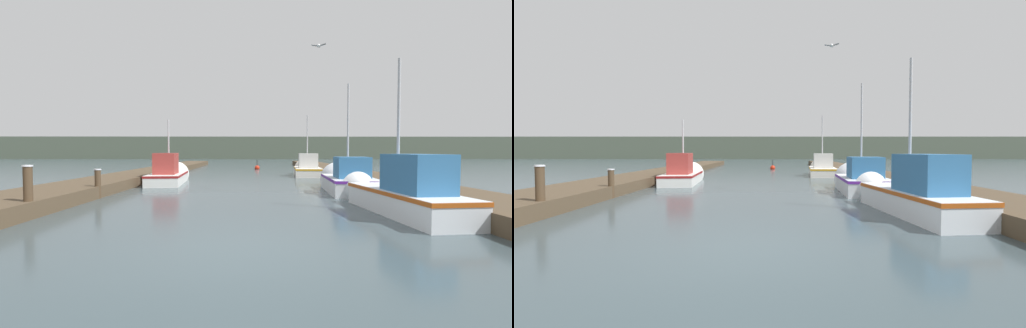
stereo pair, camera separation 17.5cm
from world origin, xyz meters
The scene contains 12 objects.
ground_plane centered at (0.00, 0.00, 0.00)m, with size 200.00×200.00×0.00m.
dock_left centered at (-6.45, 16.00, 0.22)m, with size 2.59×40.00×0.44m.
dock_right centered at (6.45, 16.00, 0.22)m, with size 2.59×40.00×0.44m.
distant_shore_ridge centered at (0.00, 70.28, 2.23)m, with size 120.00×16.00×4.47m.
fishing_boat_0 centered at (4.28, 3.64, 0.54)m, with size 1.81×5.40×4.52m.
fishing_boat_1 centered at (4.23, 8.62, 0.46)m, with size 2.05×4.87×4.95m.
fishing_boat_2 centered at (-4.13, 12.48, 0.45)m, with size 1.97×5.45×3.79m.
fishing_boat_3 centered at (4.03, 17.80, 0.43)m, with size 2.10×5.06×4.61m.
mooring_piling_0 centered at (-5.35, 2.84, 0.68)m, with size 0.25×0.25×1.34m.
mooring_piling_1 centered at (-5.22, 6.41, 0.53)m, with size 0.24×0.24×1.05m.
channel_buoy centered at (0.69, 25.30, 0.13)m, with size 0.45×0.45×0.95m.
seagull_lead centered at (2.79, 7.41, 5.69)m, with size 0.55×0.31×0.12m.
Camera 1 is at (0.27, -5.73, 1.71)m, focal length 24.00 mm.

